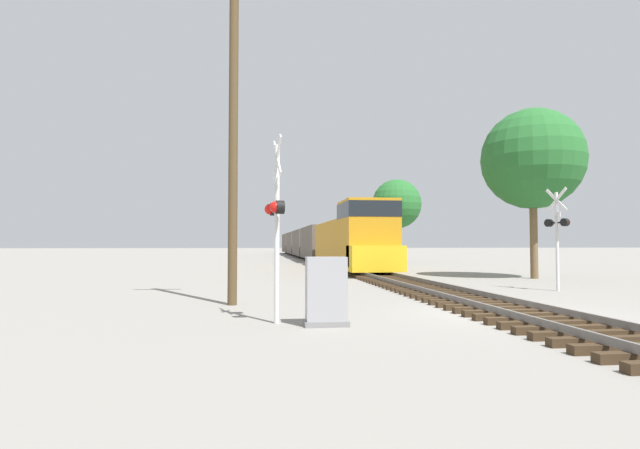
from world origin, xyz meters
TOP-DOWN VIEW (x-y plane):
  - ground_plane at (0.00, 0.00)m, footprint 400.00×400.00m
  - rail_track_bed at (0.00, -0.00)m, footprint 2.60×160.00m
  - freight_train at (0.00, 47.76)m, footprint 2.95×71.02m
  - crossing_signal_near at (-5.90, -0.69)m, footprint 0.43×1.01m
  - crossing_signal_far at (5.08, 5.67)m, footprint 0.59×1.00m
  - relay_cabinet at (-4.81, -1.18)m, footprint 0.97×0.53m
  - utility_pole at (-7.03, 2.85)m, footprint 1.80×0.27m
  - tree_far_right at (7.91, 12.10)m, footprint 5.22×5.22m
  - tree_mid_background at (7.16, 34.70)m, footprint 4.75×4.75m

SIDE VIEW (x-z plane):
  - ground_plane at x=0.00m, z-range 0.00..0.00m
  - rail_track_bed at x=0.00m, z-range -0.02..0.29m
  - relay_cabinet at x=-4.81m, z-range -0.01..1.49m
  - freight_train at x=0.00m, z-range -0.29..3.99m
  - crossing_signal_far at x=5.08m, z-range 0.40..4.33m
  - crossing_signal_near at x=-5.90m, z-range 0.32..4.54m
  - utility_pole at x=-7.03m, z-range 0.15..10.06m
  - tree_mid_background at x=7.16m, z-range 1.61..9.63m
  - tree_far_right at x=7.91m, z-range 1.78..10.60m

